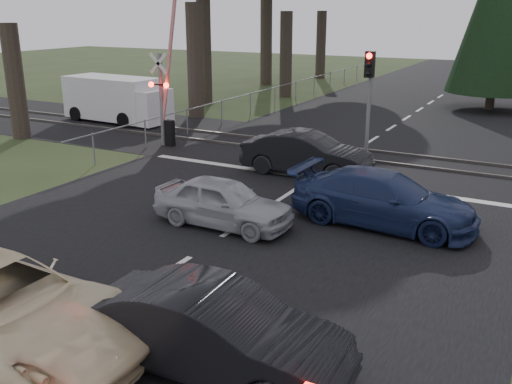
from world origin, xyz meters
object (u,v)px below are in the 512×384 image
Objects in this scene: silver_car at (223,202)px; white_van at (119,100)px; blue_sedan at (383,199)px; dark_car_far at (306,154)px; dark_hatchback at (215,332)px; crossing_signal at (166,97)px; traffic_signal_center at (369,89)px.

white_van reaches higher than silver_car.
blue_sedan is 0.84× the size of white_van.
dark_hatchback is at bearing -164.90° from dark_car_far.
dark_car_far is at bearing -10.61° from crossing_signal.
dark_hatchback is 11.60m from dark_car_far.
crossing_signal is 6.42m from white_van.
traffic_signal_center reaches higher than dark_hatchback.
dark_hatchback is at bearing 179.01° from blue_sedan.
dark_hatchback is at bearing -149.00° from silver_car.
traffic_signal_center is 8.16m from silver_car.
crossing_signal is 7.11m from dark_car_far.
dark_car_far is at bearing 1.01° from silver_car.
crossing_signal is 1.56× the size of dark_car_far.
silver_car is at bearing 179.00° from dark_car_far.
traffic_signal_center reaches higher than silver_car.
blue_sedan is at bearing -23.58° from white_van.
traffic_signal_center is at bearing -34.00° from dark_car_far.
crossing_signal is 11.71m from blue_sedan.
white_van is at bearing 65.68° from blue_sedan.
crossing_signal is at bearing 68.05° from blue_sedan.
silver_car is at bearing -44.86° from crossing_signal.
dark_car_far is (-3.26, 11.14, 0.03)m from dark_hatchback.
dark_car_far reaches higher than silver_car.
crossing_signal reaches higher than dark_car_far.
white_van is at bearing 42.49° from dark_hatchback.
dark_hatchback is 0.88× the size of blue_sedan.
silver_car is at bearing 121.44° from blue_sedan.
silver_car is 15.97m from white_van.
dark_car_far is (-0.02, 5.57, 0.09)m from silver_car.
dark_hatchback is (10.13, -12.42, -1.35)m from crossing_signal.
crossing_signal is at bearing -173.85° from traffic_signal_center.
crossing_signal is 1.42× the size of blue_sedan.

